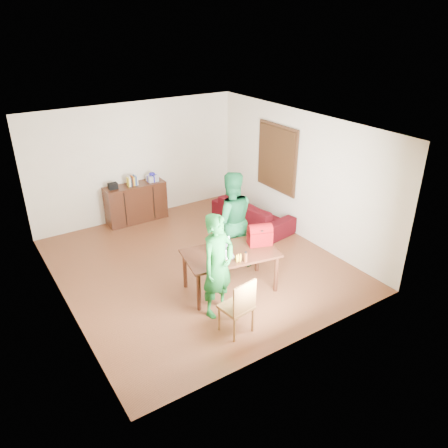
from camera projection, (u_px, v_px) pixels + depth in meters
room at (193, 200)px, 8.07m from camera, size 5.20×5.70×2.90m
table at (230, 257)px, 7.49m from camera, size 1.72×1.16×0.74m
chair at (237, 316)px, 6.62m from camera, size 0.48×0.46×0.95m
person_near at (218, 266)px, 6.81m from camera, size 0.73×0.58×1.75m
person_far at (230, 220)px, 8.16m from camera, size 1.10×0.98×1.88m
laptop at (222, 254)px, 7.31m from camera, size 0.42×0.35×0.26m
bananas at (239, 260)px, 7.15m from camera, size 0.17×0.14×0.05m
bottle at (246, 257)px, 7.13m from camera, size 0.08×0.08×0.18m
red_bag at (260, 236)px, 7.65m from camera, size 0.47×0.37×0.31m
sofa at (252, 213)px, 10.02m from camera, size 1.08×2.08×0.58m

